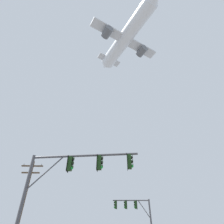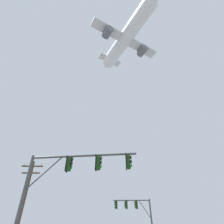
# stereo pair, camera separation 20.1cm
# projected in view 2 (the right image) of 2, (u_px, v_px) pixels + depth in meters

# --- Properties ---
(signal_pole_near) EXTENTS (7.13, 1.17, 6.52)m
(signal_pole_near) POSITION_uv_depth(u_px,v_px,m) (70.00, 176.00, 11.84)
(signal_pole_near) COLOR #4C4C51
(signal_pole_near) RESTS_ON ground
(signal_pole_far) EXTENTS (4.76, 0.56, 6.38)m
(signal_pole_far) POSITION_uv_depth(u_px,v_px,m) (136.00, 212.00, 23.35)
(signal_pole_far) COLOR #4C4C51
(signal_pole_far) RESTS_ON ground
(utility_pole) EXTENTS (2.20, 0.28, 8.71)m
(utility_pole) POSITION_uv_depth(u_px,v_px,m) (23.00, 204.00, 17.42)
(utility_pole) COLOR brown
(utility_pole) RESTS_ON ground
(airplane) EXTENTS (20.42, 26.44, 7.72)m
(airplane) POSITION_uv_depth(u_px,v_px,m) (127.00, 37.00, 55.16)
(airplane) COLOR white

